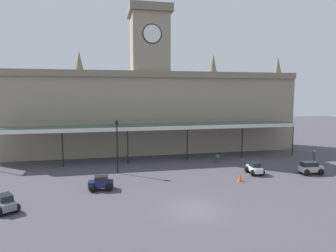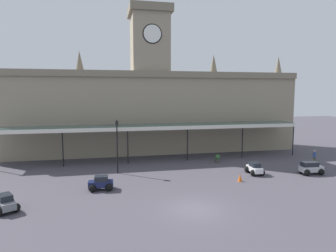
% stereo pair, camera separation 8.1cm
% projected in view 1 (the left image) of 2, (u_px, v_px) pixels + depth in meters
% --- Properties ---
extents(ground_plane, '(140.00, 140.00, 0.00)m').
position_uv_depth(ground_plane, '(195.00, 209.00, 20.67)').
color(ground_plane, '#48444D').
extents(station_building, '(40.43, 5.88, 19.31)m').
position_uv_depth(station_building, '(150.00, 107.00, 40.32)').
color(station_building, gray).
rests_on(station_building, ground).
extents(entrance_canopy, '(35.65, 3.26, 4.29)m').
position_uv_depth(entrance_canopy, '(156.00, 126.00, 35.55)').
color(entrance_canopy, '#38564C').
rests_on(entrance_canopy, ground).
extents(car_silver_estate, '(2.29, 1.61, 1.27)m').
position_uv_depth(car_silver_estate, '(311.00, 169.00, 29.53)').
color(car_silver_estate, '#B2B5BA').
rests_on(car_silver_estate, ground).
extents(car_navy_sedan, '(2.08, 1.57, 1.19)m').
position_uv_depth(car_navy_sedan, '(101.00, 184.00, 24.76)').
color(car_navy_sedan, '#19214C').
rests_on(car_navy_sedan, ground).
extents(car_grey_sedan, '(2.09, 2.25, 1.19)m').
position_uv_depth(car_grey_sedan, '(6.00, 204.00, 20.27)').
color(car_grey_sedan, slate).
rests_on(car_grey_sedan, ground).
extents(car_white_sedan, '(1.58, 2.09, 1.19)m').
position_uv_depth(car_white_sedan, '(255.00, 169.00, 29.57)').
color(car_white_sedan, silver).
rests_on(car_white_sedan, ground).
extents(pedestrian_crossing_forecourt, '(0.38, 0.34, 1.67)m').
position_uv_depth(pedestrian_crossing_forecourt, '(314.00, 157.00, 33.49)').
color(pedestrian_crossing_forecourt, brown).
rests_on(pedestrian_crossing_forecourt, ground).
extents(victorian_lamppost, '(0.30, 0.30, 5.46)m').
position_uv_depth(victorian_lamppost, '(117.00, 141.00, 29.50)').
color(victorian_lamppost, black).
rests_on(victorian_lamppost, ground).
extents(traffic_cone, '(0.40, 0.40, 0.71)m').
position_uv_depth(traffic_cone, '(240.00, 178.00, 27.14)').
color(traffic_cone, orange).
rests_on(traffic_cone, ground).
extents(planter_by_canopy, '(0.60, 0.60, 0.96)m').
position_uv_depth(planter_by_canopy, '(217.00, 158.00, 34.43)').
color(planter_by_canopy, '#47423D').
rests_on(planter_by_canopy, ground).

